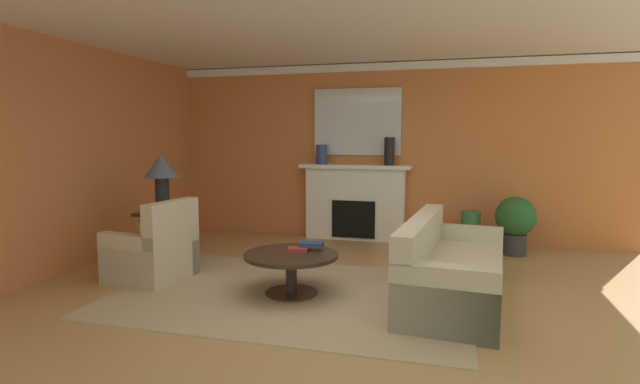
{
  "coord_description": "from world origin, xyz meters",
  "views": [
    {
      "loc": [
        1.13,
        -4.55,
        1.69
      ],
      "look_at": [
        -0.45,
        1.16,
        1.0
      ],
      "focal_mm": 27.34,
      "sensor_mm": 36.0,
      "label": 1
    }
  ],
  "objects": [
    {
      "name": "wall_window",
      "position": [
        -3.52,
        0.3,
        1.42
      ],
      "size": [
        0.12,
        7.2,
        2.85
      ],
      "primitive_type": "cube",
      "color": "#CC723D",
      "rests_on": "ground_plane"
    },
    {
      "name": "crown_moulding",
      "position": [
        0.0,
        3.28,
        2.77
      ],
      "size": [
        7.52,
        0.08,
        0.12
      ],
      "primitive_type": "cube",
      "color": "white"
    },
    {
      "name": "fireplace",
      "position": [
        -0.41,
        3.15,
        0.58
      ],
      "size": [
        1.8,
        0.35,
        1.22
      ],
      "color": "white",
      "rests_on": "ground_plane"
    },
    {
      "name": "sofa",
      "position": [
        1.12,
        0.46,
        0.3
      ],
      "size": [
        1.09,
        2.17,
        0.85
      ],
      "color": "#BCB299",
      "rests_on": "ground_plane"
    },
    {
      "name": "table_lamp",
      "position": [
        -2.53,
        0.97,
        1.22
      ],
      "size": [
        0.44,
        0.44,
        0.75
      ],
      "color": "black",
      "rests_on": "side_table"
    },
    {
      "name": "vase_tall_corner",
      "position": [
        1.38,
        2.85,
        0.29
      ],
      "size": [
        0.29,
        0.29,
        0.58
      ],
      "primitive_type": "cylinder",
      "color": "#33703D",
      "rests_on": "ground_plane"
    },
    {
      "name": "armchair_near_window",
      "position": [
        -2.24,
        0.31,
        0.31
      ],
      "size": [
        0.89,
        0.89,
        0.95
      ],
      "color": "#C1B293",
      "rests_on": "ground_plane"
    },
    {
      "name": "potted_plant",
      "position": [
        1.98,
        2.72,
        0.49
      ],
      "size": [
        0.56,
        0.56,
        0.83
      ],
      "color": "#333333",
      "rests_on": "ground_plane"
    },
    {
      "name": "book_red_cover",
      "position": [
        -0.47,
        0.32,
        0.47
      ],
      "size": [
        0.24,
        0.21,
        0.04
      ],
      "primitive_type": "cube",
      "rotation": [
        0.0,
        0.0,
        0.26
      ],
      "color": "maroon",
      "rests_on": "coffee_table"
    },
    {
      "name": "side_table",
      "position": [
        -2.53,
        0.97,
        0.4
      ],
      "size": [
        0.56,
        0.56,
        0.7
      ],
      "color": "#2D2319",
      "rests_on": "ground_plane"
    },
    {
      "name": "ground_plane",
      "position": [
        0.0,
        0.0,
        0.0
      ],
      "size": [
        9.0,
        9.0,
        0.0
      ],
      "primitive_type": "plane",
      "color": "tan"
    },
    {
      "name": "book_art_folio",
      "position": [
        -0.34,
        0.4,
        0.52
      ],
      "size": [
        0.26,
        0.16,
        0.05
      ],
      "primitive_type": "cube",
      "rotation": [
        0.0,
        0.0,
        0.07
      ],
      "color": "navy",
      "rests_on": "coffee_table"
    },
    {
      "name": "area_rug",
      "position": [
        -0.51,
        0.22,
        0.01
      ],
      "size": [
        3.7,
        2.53,
        0.01
      ],
      "primitive_type": "cube",
      "color": "tan",
      "rests_on": "ground_plane"
    },
    {
      "name": "mantel_mirror",
      "position": [
        -0.41,
        3.27,
        1.91
      ],
      "size": [
        1.42,
        0.04,
        1.07
      ],
      "primitive_type": "cube",
      "color": "silver"
    },
    {
      "name": "coffee_table",
      "position": [
        -0.51,
        0.22,
        0.34
      ],
      "size": [
        1.0,
        1.0,
        0.45
      ],
      "color": "#2D2319",
      "rests_on": "ground_plane"
    },
    {
      "name": "wall_fireplace",
      "position": [
        0.0,
        3.36,
        1.42
      ],
      "size": [
        7.52,
        0.12,
        2.85
      ],
      "primitive_type": "cube",
      "color": "#CC723D",
      "rests_on": "ground_plane"
    },
    {
      "name": "vase_mantel_right",
      "position": [
        0.14,
        3.1,
        1.44
      ],
      "size": [
        0.16,
        0.16,
        0.44
      ],
      "primitive_type": "cylinder",
      "color": "black",
      "rests_on": "fireplace"
    },
    {
      "name": "vase_mantel_left",
      "position": [
        -0.96,
        3.1,
        1.38
      ],
      "size": [
        0.18,
        0.18,
        0.32
      ],
      "primitive_type": "cylinder",
      "color": "navy",
      "rests_on": "fireplace"
    },
    {
      "name": "ceiling_panel",
      "position": [
        0.0,
        0.3,
        2.88
      ],
      "size": [
        7.52,
        7.2,
        0.06
      ],
      "primitive_type": "cube",
      "color": "white"
    }
  ]
}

